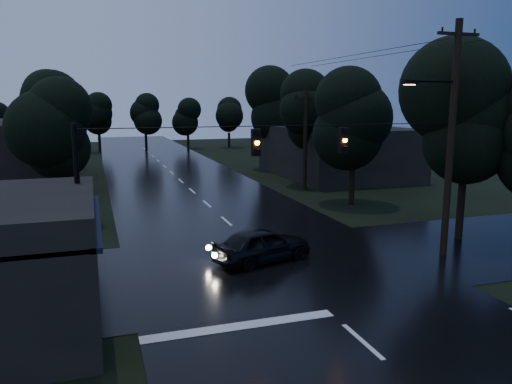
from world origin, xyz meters
TOP-DOWN VIEW (x-y plane):
  - main_road at (0.00, 30.00)m, footprint 12.00×120.00m
  - cross_street at (0.00, 12.00)m, footprint 60.00×9.00m
  - building_far_right at (14.00, 34.00)m, footprint 10.00×14.00m
  - building_far_left at (-14.00, 40.00)m, footprint 10.00×16.00m
  - utility_pole_main at (7.41, 11.00)m, footprint 3.50×0.30m
  - utility_pole_far at (8.30, 28.00)m, footprint 2.00×0.30m
  - anchor_pole_left at (-7.50, 11.00)m, footprint 0.18×0.18m
  - span_signals at (0.56, 10.99)m, footprint 15.00×0.37m
  - tree_corner_near at (10.00, 13.00)m, footprint 4.48×4.48m
  - tree_left_a at (-9.00, 22.00)m, footprint 3.92×3.92m
  - tree_left_b at (-9.60, 30.00)m, footprint 4.20×4.20m
  - tree_left_c at (-10.20, 40.00)m, footprint 4.48×4.48m
  - tree_right_a at (9.00, 22.00)m, footprint 4.20×4.20m
  - tree_right_b at (9.60, 30.00)m, footprint 4.48×4.48m
  - tree_right_c at (10.20, 40.00)m, footprint 4.76×4.76m
  - car at (-0.37, 12.69)m, footprint 4.65×2.87m

SIDE VIEW (x-z plane):
  - main_road at x=0.00m, z-range -0.01..0.01m
  - cross_street at x=0.00m, z-range -0.01..0.01m
  - car at x=-0.37m, z-range 0.00..1.48m
  - building_far_right at x=14.00m, z-range 0.00..4.40m
  - building_far_left at x=-14.00m, z-range 0.00..5.00m
  - anchor_pole_left at x=-7.50m, z-range 0.00..6.00m
  - utility_pole_far at x=8.30m, z-range 0.13..7.63m
  - tree_left_a at x=-9.00m, z-range 1.11..9.37m
  - span_signals at x=0.56m, z-range 4.69..5.80m
  - utility_pole_main at x=7.41m, z-range 0.26..10.26m
  - tree_left_b at x=-9.60m, z-range 1.19..10.04m
  - tree_right_a at x=9.00m, z-range 1.19..10.04m
  - tree_corner_near at x=10.00m, z-range 1.27..10.71m
  - tree_left_c at x=-10.20m, z-range 1.27..10.71m
  - tree_right_b at x=9.60m, z-range 1.27..10.71m
  - tree_right_c at x=10.20m, z-range 1.35..11.38m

